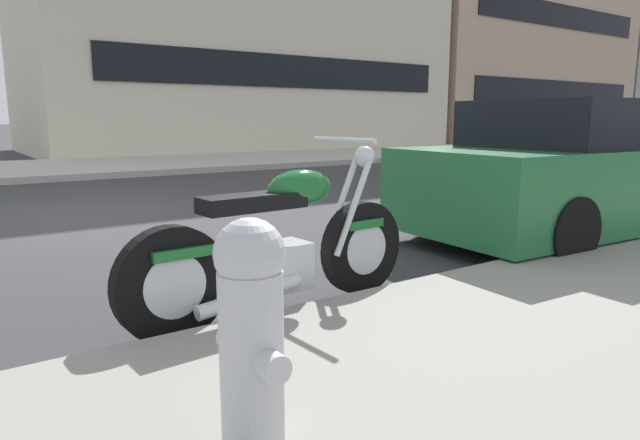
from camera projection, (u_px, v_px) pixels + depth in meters
ground_plane at (85, 218)px, 7.17m from camera, size 260.00×260.00×0.00m
sidewalk_far_curb at (397, 153)px, 19.68m from camera, size 120.00×5.00×0.14m
parking_stall_stripe at (219, 302)px, 3.89m from camera, size 0.12×2.20×0.01m
parked_motorcycle at (281, 248)px, 3.59m from camera, size 2.14×0.62×1.14m
parked_car_at_intersection at (590, 171)px, 6.11m from camera, size 4.54×2.00×1.45m
car_opposite_curb at (600, 133)px, 21.30m from camera, size 4.21×2.04×1.55m
fire_hydrant at (251, 329)px, 1.87m from camera, size 0.24×0.36×0.81m
townhouse_behind_pole at (490, 35)px, 31.42m from camera, size 15.27×8.92×11.82m
townhouse_corner_block at (615, 45)px, 40.25m from camera, size 13.83×10.40×12.93m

